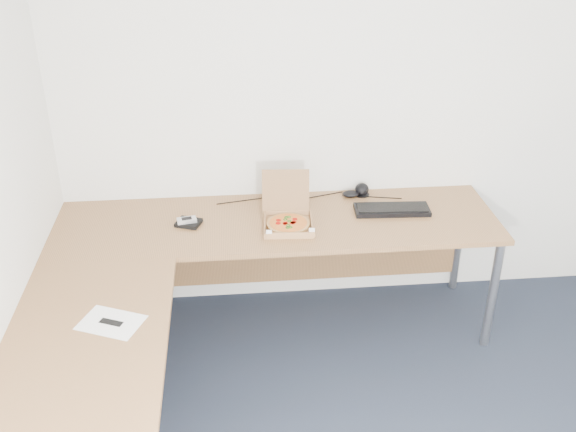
{
  "coord_description": "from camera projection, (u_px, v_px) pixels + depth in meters",
  "views": [
    {
      "loc": [
        -0.75,
        -1.88,
        2.52
      ],
      "look_at": [
        -0.45,
        1.28,
        0.82
      ],
      "focal_mm": 41.35,
      "sensor_mm": 36.0,
      "label": 1
    }
  ],
  "objects": [
    {
      "name": "cable_bundle",
      "position": [
        305.0,
        198.0,
        3.98
      ],
      "size": [
        0.54,
        0.11,
        0.01
      ],
      "primitive_type": null,
      "rotation": [
        0.0,
        0.0,
        0.14
      ],
      "color": "black",
      "rests_on": "desk"
    },
    {
      "name": "dome_speaker",
      "position": [
        362.0,
        189.0,
        4.02
      ],
      "size": [
        0.09,
        0.09,
        0.08
      ],
      "primitive_type": "ellipsoid",
      "color": "black",
      "rests_on": "desk"
    },
    {
      "name": "pizza_box",
      "position": [
        288.0,
        221.0,
        3.68
      ],
      "size": [
        0.27,
        0.31,
        0.27
      ],
      "rotation": [
        0.0,
        0.0,
        -0.07
      ],
      "color": "#AB794B",
      "rests_on": "desk"
    },
    {
      "name": "mouse",
      "position": [
        351.0,
        194.0,
        4.0
      ],
      "size": [
        0.12,
        0.09,
        0.04
      ],
      "primitive_type": "ellipsoid",
      "rotation": [
        0.0,
        0.0,
        0.22
      ],
      "color": "black",
      "rests_on": "desk"
    },
    {
      "name": "room_shell",
      "position": [
        451.0,
        274.0,
        2.31
      ],
      "size": [
        3.5,
        3.5,
        2.5
      ],
      "primitive_type": null,
      "color": "white",
      "rests_on": "ground"
    },
    {
      "name": "wallet",
      "position": [
        189.0,
        223.0,
        3.7
      ],
      "size": [
        0.16,
        0.15,
        0.02
      ],
      "primitive_type": "cube",
      "rotation": [
        0.0,
        0.0,
        -0.37
      ],
      "color": "black",
      "rests_on": "desk"
    },
    {
      "name": "phone",
      "position": [
        187.0,
        220.0,
        3.68
      ],
      "size": [
        0.11,
        0.07,
        0.02
      ],
      "primitive_type": "cube",
      "rotation": [
        0.0,
        0.0,
        0.19
      ],
      "color": "#B2B5BA",
      "rests_on": "wallet"
    },
    {
      "name": "keyboard",
      "position": [
        392.0,
        210.0,
        3.83
      ],
      "size": [
        0.44,
        0.18,
        0.03
      ],
      "primitive_type": "cube",
      "rotation": [
        0.0,
        0.0,
        -0.05
      ],
      "color": "black",
      "rests_on": "desk"
    },
    {
      "name": "desk",
      "position": [
        220.0,
        268.0,
        3.36
      ],
      "size": [
        2.5,
        2.2,
        0.73
      ],
      "color": "olive",
      "rests_on": "ground"
    },
    {
      "name": "paper_sheet",
      "position": [
        111.0,
        322.0,
        2.91
      ],
      "size": [
        0.32,
        0.28,
        0.0
      ],
      "primitive_type": "cube",
      "rotation": [
        0.0,
        0.0,
        -0.41
      ],
      "color": "white",
      "rests_on": "desk"
    },
    {
      "name": "drinking_glass",
      "position": [
        297.0,
        194.0,
        3.9
      ],
      "size": [
        0.07,
        0.07,
        0.12
      ],
      "primitive_type": "cylinder",
      "color": "silver",
      "rests_on": "desk"
    }
  ]
}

